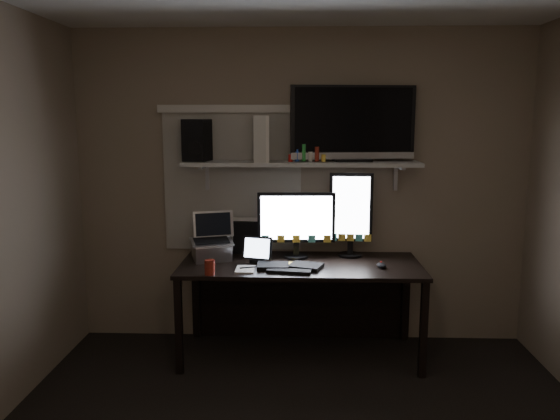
{
  "coord_description": "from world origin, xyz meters",
  "views": [
    {
      "loc": [
        -0.01,
        -2.55,
        1.81
      ],
      "look_at": [
        -0.15,
        1.25,
        1.17
      ],
      "focal_mm": 35.0,
      "sensor_mm": 36.0,
      "label": 1
    }
  ],
  "objects_px": {
    "keyboard": "(289,266)",
    "tablet": "(257,249)",
    "tv": "(353,124)",
    "monitor_landscape": "(296,224)",
    "game_console": "(261,139)",
    "cup": "(210,267)",
    "laptop": "(211,237)",
    "desk": "(300,281)",
    "mouse": "(381,265)",
    "speaker": "(197,140)",
    "monitor_portrait": "(351,214)"
  },
  "relations": [
    {
      "from": "tablet",
      "to": "cup",
      "type": "bearing_deg",
      "value": -117.28
    },
    {
      "from": "laptop",
      "to": "tablet",
      "type": "bearing_deg",
      "value": -30.84
    },
    {
      "from": "mouse",
      "to": "cup",
      "type": "distance_m",
      "value": 1.24
    },
    {
      "from": "tv",
      "to": "monitor_landscape",
      "type": "bearing_deg",
      "value": 179.69
    },
    {
      "from": "monitor_landscape",
      "to": "keyboard",
      "type": "bearing_deg",
      "value": -101.15
    },
    {
      "from": "mouse",
      "to": "desk",
      "type": "bearing_deg",
      "value": 141.85
    },
    {
      "from": "desk",
      "to": "monitor_landscape",
      "type": "xyz_separation_m",
      "value": [
        -0.03,
        0.05,
        0.44
      ]
    },
    {
      "from": "keyboard",
      "to": "tablet",
      "type": "xyz_separation_m",
      "value": [
        -0.25,
        0.14,
        0.09
      ]
    },
    {
      "from": "desk",
      "to": "mouse",
      "type": "distance_m",
      "value": 0.66
    },
    {
      "from": "monitor_portrait",
      "to": "keyboard",
      "type": "bearing_deg",
      "value": -137.02
    },
    {
      "from": "game_console",
      "to": "monitor_landscape",
      "type": "bearing_deg",
      "value": -11.76
    },
    {
      "from": "laptop",
      "to": "tv",
      "type": "relative_size",
      "value": 0.37
    },
    {
      "from": "speaker",
      "to": "tv",
      "type": "bearing_deg",
      "value": 10.37
    },
    {
      "from": "keyboard",
      "to": "monitor_portrait",
      "type": "bearing_deg",
      "value": 47.41
    },
    {
      "from": "monitor_landscape",
      "to": "speaker",
      "type": "relative_size",
      "value": 1.88
    },
    {
      "from": "monitor_portrait",
      "to": "speaker",
      "type": "xyz_separation_m",
      "value": [
        -1.19,
        -0.02,
        0.57
      ]
    },
    {
      "from": "cup",
      "to": "tv",
      "type": "bearing_deg",
      "value": 28.17
    },
    {
      "from": "monitor_portrait",
      "to": "mouse",
      "type": "height_order",
      "value": "monitor_portrait"
    },
    {
      "from": "desk",
      "to": "game_console",
      "type": "bearing_deg",
      "value": 169.49
    },
    {
      "from": "monitor_portrait",
      "to": "laptop",
      "type": "xyz_separation_m",
      "value": [
        -1.08,
        -0.15,
        -0.16
      ]
    },
    {
      "from": "cup",
      "to": "game_console",
      "type": "xyz_separation_m",
      "value": [
        0.33,
        0.5,
        0.87
      ]
    },
    {
      "from": "mouse",
      "to": "game_console",
      "type": "xyz_separation_m",
      "value": [
        -0.9,
        0.28,
        0.9
      ]
    },
    {
      "from": "mouse",
      "to": "monitor_portrait",
      "type": "bearing_deg",
      "value": 103.2
    },
    {
      "from": "mouse",
      "to": "speaker",
      "type": "distance_m",
      "value": 1.68
    },
    {
      "from": "mouse",
      "to": "tv",
      "type": "height_order",
      "value": "tv"
    },
    {
      "from": "keyboard",
      "to": "game_console",
      "type": "relative_size",
      "value": 1.38
    },
    {
      "from": "mouse",
      "to": "cup",
      "type": "relative_size",
      "value": 0.93
    },
    {
      "from": "tablet",
      "to": "speaker",
      "type": "distance_m",
      "value": 0.96
    },
    {
      "from": "desk",
      "to": "tv",
      "type": "height_order",
      "value": "tv"
    },
    {
      "from": "desk",
      "to": "game_console",
      "type": "xyz_separation_m",
      "value": [
        -0.31,
        0.06,
        1.1
      ]
    },
    {
      "from": "keyboard",
      "to": "tv",
      "type": "xyz_separation_m",
      "value": [
        0.47,
        0.36,
        1.02
      ]
    },
    {
      "from": "tablet",
      "to": "game_console",
      "type": "relative_size",
      "value": 0.68
    },
    {
      "from": "keyboard",
      "to": "mouse",
      "type": "relative_size",
      "value": 4.86
    },
    {
      "from": "cup",
      "to": "tv",
      "type": "distance_m",
      "value": 1.52
    },
    {
      "from": "tv",
      "to": "keyboard",
      "type": "bearing_deg",
      "value": -149.91
    },
    {
      "from": "game_console",
      "to": "mouse",
      "type": "bearing_deg",
      "value": -27.66
    },
    {
      "from": "mouse",
      "to": "game_console",
      "type": "distance_m",
      "value": 1.3
    },
    {
      "from": "desk",
      "to": "keyboard",
      "type": "relative_size",
      "value": 3.78
    },
    {
      "from": "tv",
      "to": "tablet",
      "type": "bearing_deg",
      "value": -170.48
    },
    {
      "from": "desk",
      "to": "speaker",
      "type": "xyz_separation_m",
      "value": [
        -0.8,
        0.09,
        1.09
      ]
    },
    {
      "from": "speaker",
      "to": "game_console",
      "type": "bearing_deg",
      "value": 5.64
    },
    {
      "from": "desk",
      "to": "game_console",
      "type": "distance_m",
      "value": 1.14
    },
    {
      "from": "monitor_landscape",
      "to": "cup",
      "type": "xyz_separation_m",
      "value": [
        -0.6,
        -0.49,
        -0.21
      ]
    },
    {
      "from": "monitor_landscape",
      "to": "game_console",
      "type": "bearing_deg",
      "value": 176.04
    },
    {
      "from": "monitor_landscape",
      "to": "tablet",
      "type": "relative_size",
      "value": 2.58
    },
    {
      "from": "tablet",
      "to": "tv",
      "type": "distance_m",
      "value": 1.2
    },
    {
      "from": "cup",
      "to": "keyboard",
      "type": "bearing_deg",
      "value": 18.58
    },
    {
      "from": "mouse",
      "to": "game_console",
      "type": "bearing_deg",
      "value": 145.25
    },
    {
      "from": "monitor_landscape",
      "to": "laptop",
      "type": "height_order",
      "value": "monitor_landscape"
    },
    {
      "from": "monitor_landscape",
      "to": "laptop",
      "type": "distance_m",
      "value": 0.66
    }
  ]
}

